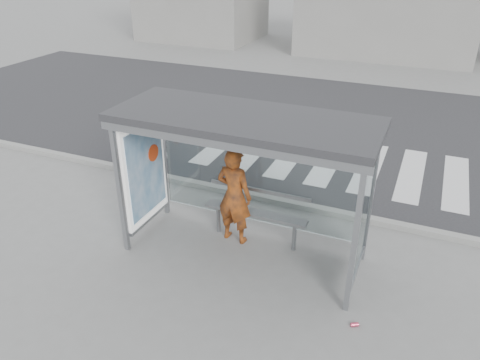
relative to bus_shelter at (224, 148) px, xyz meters
name	(u,v)px	position (x,y,z in m)	size (l,w,h in m)	color
ground	(243,253)	(0.37, -0.06, -1.98)	(80.00, 80.00, 0.00)	slate
road	(333,126)	(0.37, 6.94, -1.98)	(30.00, 10.00, 0.01)	#272729
curb	(278,201)	(0.37, 1.89, -1.92)	(30.00, 0.18, 0.12)	gray
crosswalk	(329,161)	(0.87, 4.44, -1.98)	(6.55, 3.00, 0.00)	silver
bus_shelter	(224,148)	(0.00, 0.00, 0.00)	(4.25, 1.65, 2.62)	gray
person	(234,196)	(0.04, 0.30, -1.05)	(0.68, 0.45, 1.87)	#CC5813
bench	(256,213)	(0.42, 0.43, -1.39)	(1.94, 0.33, 1.00)	slate
soda_can	(355,325)	(2.56, -1.06, -1.95)	(0.06, 0.06, 0.11)	#EA4567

